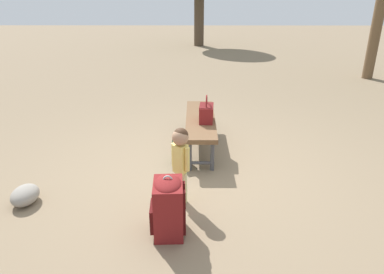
{
  "coord_description": "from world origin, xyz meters",
  "views": [
    {
      "loc": [
        3.89,
        0.06,
        2.09
      ],
      "look_at": [
        -0.08,
        0.03,
        0.45
      ],
      "focal_mm": 33.25,
      "sensor_mm": 36.0,
      "label": 1
    }
  ],
  "objects_px": {
    "handbag": "(206,112)",
    "trail_rock": "(25,195)",
    "park_bench": "(200,122)",
    "child_standing": "(181,154)",
    "backpack_large": "(168,205)",
    "backpack_small": "(181,150)"
  },
  "relations": [
    {
      "from": "child_standing",
      "to": "backpack_small",
      "type": "xyz_separation_m",
      "value": [
        -0.89,
        -0.03,
        -0.36
      ]
    },
    {
      "from": "park_bench",
      "to": "child_standing",
      "type": "xyz_separation_m",
      "value": [
        1.4,
        -0.22,
        0.16
      ]
    },
    {
      "from": "handbag",
      "to": "trail_rock",
      "type": "distance_m",
      "value": 2.4
    },
    {
      "from": "handbag",
      "to": "trail_rock",
      "type": "relative_size",
      "value": 1.02
    },
    {
      "from": "handbag",
      "to": "backpack_small",
      "type": "xyz_separation_m",
      "value": [
        0.37,
        -0.33,
        -0.39
      ]
    },
    {
      "from": "handbag",
      "to": "child_standing",
      "type": "bearing_deg",
      "value": -13.39
    },
    {
      "from": "handbag",
      "to": "child_standing",
      "type": "distance_m",
      "value": 1.3
    },
    {
      "from": "child_standing",
      "to": "trail_rock",
      "type": "distance_m",
      "value": 1.71
    },
    {
      "from": "backpack_large",
      "to": "backpack_small",
      "type": "xyz_separation_m",
      "value": [
        -1.44,
        0.06,
        -0.11
      ]
    },
    {
      "from": "handbag",
      "to": "backpack_large",
      "type": "xyz_separation_m",
      "value": [
        1.81,
        -0.4,
        -0.28
      ]
    },
    {
      "from": "trail_rock",
      "to": "handbag",
      "type": "bearing_deg",
      "value": 124.19
    },
    {
      "from": "park_bench",
      "to": "backpack_large",
      "type": "bearing_deg",
      "value": -9.32
    },
    {
      "from": "handbag",
      "to": "backpack_large",
      "type": "relative_size",
      "value": 0.61
    },
    {
      "from": "park_bench",
      "to": "trail_rock",
      "type": "relative_size",
      "value": 4.42
    },
    {
      "from": "backpack_large",
      "to": "trail_rock",
      "type": "relative_size",
      "value": 1.66
    },
    {
      "from": "backpack_small",
      "to": "trail_rock",
      "type": "height_order",
      "value": "backpack_small"
    },
    {
      "from": "handbag",
      "to": "trail_rock",
      "type": "height_order",
      "value": "handbag"
    },
    {
      "from": "backpack_small",
      "to": "trail_rock",
      "type": "relative_size",
      "value": 1.04
    },
    {
      "from": "park_bench",
      "to": "backpack_small",
      "type": "bearing_deg",
      "value": -26.62
    },
    {
      "from": "handbag",
      "to": "backpack_small",
      "type": "relative_size",
      "value": 0.97
    },
    {
      "from": "child_standing",
      "to": "backpack_large",
      "type": "relative_size",
      "value": 1.39
    },
    {
      "from": "backpack_small",
      "to": "park_bench",
      "type": "bearing_deg",
      "value": 153.38
    }
  ]
}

